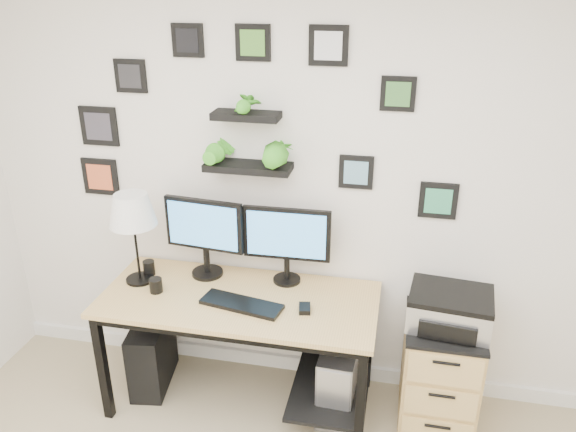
% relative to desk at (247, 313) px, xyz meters
% --- Properties ---
extents(room, '(4.00, 4.00, 4.00)m').
position_rel_desk_xyz_m(room, '(0.26, 0.32, -0.58)').
color(room, tan).
rests_on(room, ground).
extents(desk, '(1.60, 0.70, 0.75)m').
position_rel_desk_xyz_m(desk, '(0.00, 0.00, 0.00)').
color(desk, tan).
rests_on(desk, ground).
extents(monitor_left, '(0.49, 0.21, 0.50)m').
position_rel_desk_xyz_m(monitor_left, '(-0.30, 0.18, 0.42)').
color(monitor_left, black).
rests_on(monitor_left, desk).
extents(monitor_right, '(0.52, 0.17, 0.48)m').
position_rel_desk_xyz_m(monitor_right, '(0.20, 0.20, 0.41)').
color(monitor_right, black).
rests_on(monitor_right, desk).
extents(keyboard, '(0.49, 0.23, 0.02)m').
position_rel_desk_xyz_m(keyboard, '(0.01, -0.12, 0.14)').
color(keyboard, black).
rests_on(keyboard, desk).
extents(mouse, '(0.08, 0.11, 0.03)m').
position_rel_desk_xyz_m(mouse, '(0.36, -0.09, 0.14)').
color(mouse, black).
rests_on(mouse, desk).
extents(table_lamp, '(0.28, 0.28, 0.56)m').
position_rel_desk_xyz_m(table_lamp, '(-0.68, 0.03, 0.58)').
color(table_lamp, black).
rests_on(table_lamp, desk).
extents(mug, '(0.08, 0.08, 0.09)m').
position_rel_desk_xyz_m(mug, '(-0.53, -0.08, 0.17)').
color(mug, black).
rests_on(mug, desk).
extents(pen_cup, '(0.07, 0.07, 0.09)m').
position_rel_desk_xyz_m(pen_cup, '(-0.65, 0.11, 0.17)').
color(pen_cup, black).
rests_on(pen_cup, desk).
extents(pc_tower_black, '(0.27, 0.48, 0.45)m').
position_rel_desk_xyz_m(pc_tower_black, '(-0.65, 0.01, -0.40)').
color(pc_tower_black, black).
rests_on(pc_tower_black, ground).
extents(pc_tower_grey, '(0.23, 0.48, 0.47)m').
position_rel_desk_xyz_m(pc_tower_grey, '(0.56, 0.02, -0.39)').
color(pc_tower_grey, gray).
rests_on(pc_tower_grey, ground).
extents(file_cabinet, '(0.43, 0.53, 0.67)m').
position_rel_desk_xyz_m(file_cabinet, '(1.14, 0.06, -0.29)').
color(file_cabinet, tan).
rests_on(file_cabinet, ground).
extents(printer, '(0.47, 0.40, 0.20)m').
position_rel_desk_xyz_m(printer, '(1.15, 0.05, 0.15)').
color(printer, silver).
rests_on(printer, file_cabinet).
extents(wall_decor, '(2.29, 0.18, 1.05)m').
position_rel_desk_xyz_m(wall_decor, '(-0.05, 0.26, 1.04)').
color(wall_decor, black).
rests_on(wall_decor, ground).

